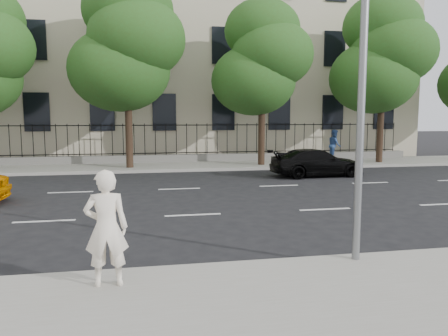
% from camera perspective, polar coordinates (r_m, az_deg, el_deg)
% --- Properties ---
extents(ground, '(120.00, 120.00, 0.00)m').
position_cam_1_polar(ground, '(10.11, -2.41, -9.31)').
color(ground, black).
rests_on(ground, ground).
extents(near_sidewalk, '(60.00, 4.00, 0.15)m').
position_cam_1_polar(near_sidewalk, '(6.40, 3.09, -18.55)').
color(near_sidewalk, gray).
rests_on(near_sidewalk, ground).
extents(far_sidewalk, '(60.00, 4.00, 0.15)m').
position_cam_1_polar(far_sidewalk, '(23.81, -7.32, 0.24)').
color(far_sidewalk, gray).
rests_on(far_sidewalk, ground).
extents(lane_markings, '(49.60, 4.62, 0.01)m').
position_cam_1_polar(lane_markings, '(14.70, -5.11, -4.16)').
color(lane_markings, silver).
rests_on(lane_markings, ground).
extents(masonry_building, '(34.60, 12.11, 18.50)m').
position_cam_1_polar(masonry_building, '(33.17, -8.56, 17.61)').
color(masonry_building, beige).
rests_on(masonry_building, ground).
extents(iron_fence, '(30.00, 0.50, 2.20)m').
position_cam_1_polar(iron_fence, '(25.44, -7.57, 1.95)').
color(iron_fence, slate).
rests_on(iron_fence, far_sidewalk).
extents(tree_c, '(5.89, 5.50, 9.80)m').
position_cam_1_polar(tree_c, '(23.26, -12.48, 15.63)').
color(tree_c, '#382619').
rests_on(tree_c, far_sidewalk).
extents(tree_d, '(5.34, 4.94, 8.84)m').
position_cam_1_polar(tree_d, '(24.04, 5.01, 14.09)').
color(tree_d, '#382619').
rests_on(tree_d, far_sidewalk).
extents(tree_e, '(5.71, 5.31, 9.46)m').
position_cam_1_polar(tree_e, '(26.82, 20.00, 13.74)').
color(tree_e, '#382619').
rests_on(tree_e, far_sidewalk).
extents(black_sedan, '(4.45, 1.99, 1.27)m').
position_cam_1_polar(black_sedan, '(20.68, 12.02, 0.69)').
color(black_sedan, black).
rests_on(black_sedan, ground).
extents(woman_near, '(0.69, 0.46, 1.85)m').
position_cam_1_polar(woman_near, '(7.11, -15.13, -7.59)').
color(woman_near, white).
rests_on(woman_near, near_sidewalk).
extents(pedestrian_far, '(0.88, 1.02, 1.82)m').
position_cam_1_polar(pedestrian_far, '(26.90, 14.23, 2.95)').
color(pedestrian_far, '#2B4884').
rests_on(pedestrian_far, far_sidewalk).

